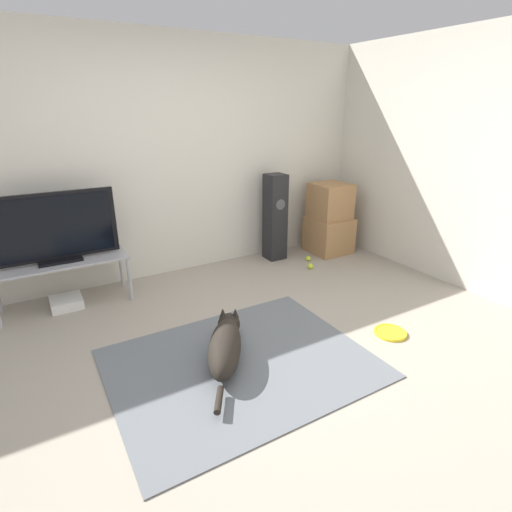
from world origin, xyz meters
name	(u,v)px	position (x,y,z in m)	size (l,w,h in m)	color
ground_plane	(257,364)	(0.00, 0.00, 0.00)	(12.00, 12.00, 0.00)	#9E9384
wall_back	(157,161)	(0.00, 2.10, 1.27)	(8.00, 0.06, 2.55)	beige
wall_right	(492,168)	(2.60, 0.00, 1.27)	(0.06, 8.00, 2.55)	beige
area_rug	(241,363)	(-0.10, 0.06, 0.01)	(1.90, 1.49, 0.01)	slate
dog	(226,344)	(-0.18, 0.16, 0.14)	(0.63, 0.95, 0.28)	black
frisbee	(390,332)	(1.21, -0.21, 0.01)	(0.28, 0.28, 0.03)	yellow
cardboard_box_lower	(329,235)	(2.08, 1.67, 0.23)	(0.50, 0.50, 0.46)	#A87A4C
cardboard_box_upper	(330,201)	(2.09, 1.68, 0.68)	(0.45, 0.45, 0.44)	#A87A4C
floor_speaker	(275,217)	(1.34, 1.83, 0.53)	(0.23, 0.23, 1.07)	black
tv_stand	(62,267)	(-1.11, 1.75, 0.41)	(1.19, 0.42, 0.46)	#A8A8AD
tv	(55,229)	(-1.11, 1.75, 0.78)	(1.08, 0.20, 0.65)	black
tennis_ball_by_boxes	(311,266)	(1.51, 1.29, 0.03)	(0.07, 0.07, 0.07)	#C6E033
tennis_ball_near_speaker	(308,258)	(1.64, 1.51, 0.03)	(0.07, 0.07, 0.07)	#C6E033
game_console	(67,302)	(-1.12, 1.73, 0.04)	(0.29, 0.30, 0.09)	white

